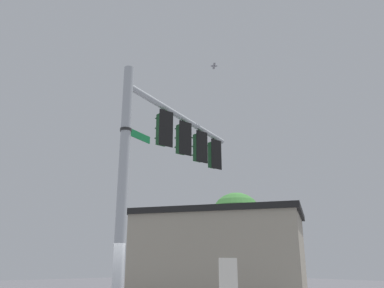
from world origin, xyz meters
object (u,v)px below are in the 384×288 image
at_px(traffic_light_nearest_pole, 163,129).
at_px(traffic_light_mid_inner, 182,139).
at_px(traffic_light_arm_end, 213,155).
at_px(street_name_sign, 132,133).
at_px(bird_flying, 214,66).
at_px(traffic_light_mid_outer, 199,148).

distance_m(traffic_light_nearest_pole, traffic_light_mid_inner, 1.21).
height_order(traffic_light_mid_inner, traffic_light_arm_end, same).
height_order(traffic_light_mid_inner, street_name_sign, traffic_light_mid_inner).
bearing_deg(bird_flying, traffic_light_arm_end, 52.14).
xyz_separation_m(traffic_light_mid_inner, bird_flying, (1.65, 0.01, 3.51)).
relative_size(traffic_light_nearest_pole, traffic_light_arm_end, 1.00).
distance_m(traffic_light_mid_inner, street_name_sign, 2.85).
distance_m(traffic_light_arm_end, street_name_sign, 5.25).
relative_size(traffic_light_arm_end, bird_flying, 3.35).
distance_m(street_name_sign, bird_flying, 5.99).
relative_size(traffic_light_mid_outer, bird_flying, 3.35).
bearing_deg(traffic_light_mid_outer, bird_flying, -38.57).
relative_size(traffic_light_mid_outer, traffic_light_arm_end, 1.00).
bearing_deg(traffic_light_mid_inner, bird_flying, 0.20).
distance_m(traffic_light_mid_outer, traffic_light_arm_end, 1.21).
relative_size(traffic_light_nearest_pole, traffic_light_mid_inner, 1.00).
bearing_deg(traffic_light_mid_inner, traffic_light_nearest_pole, -160.22).
xyz_separation_m(traffic_light_nearest_pole, bird_flying, (2.79, 0.42, 3.51)).
bearing_deg(traffic_light_arm_end, traffic_light_nearest_pole, -160.22).
bearing_deg(bird_flying, traffic_light_mid_outer, 141.43).
xyz_separation_m(traffic_light_mid_outer, traffic_light_arm_end, (1.14, 0.41, 0.00)).
height_order(traffic_light_nearest_pole, traffic_light_mid_outer, same).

